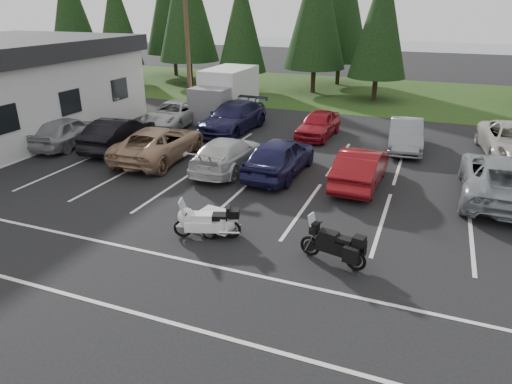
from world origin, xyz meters
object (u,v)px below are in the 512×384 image
object	(u,v)px
car_near_0	(67,131)
adventure_motorcycle	(333,241)
touring_motorcycle	(207,219)
cargo_trailer	(217,222)
car_near_6	(502,178)
car_far_2	(318,124)
car_near_3	(228,154)
box_truck	(223,94)
utility_pole	(187,38)
car_far_3	(405,135)
car_near_4	(280,156)
car_near_5	(361,167)
car_far_0	(174,114)
car_far_1	(233,117)
car_near_2	(160,143)
car_near_1	(119,134)

from	to	relation	value
car_near_0	adventure_motorcycle	world-z (taller)	car_near_0
touring_motorcycle	cargo_trailer	size ratio (longest dim) A/B	1.46
car_near_6	car_far_2	distance (m)	10.05
car_near_0	car_near_3	xyz separation A→B (m)	(8.91, -0.25, -0.06)
car_near_0	car_far_2	bearing A→B (deg)	-157.00
box_truck	touring_motorcycle	xyz separation A→B (m)	(6.34, -14.57, -0.82)
utility_pole	car_far_3	xyz separation A→B (m)	(13.15, -2.35, -3.98)
car_near_4	adventure_motorcycle	distance (m)	7.12
box_truck	car_near_5	bearing A→B (deg)	-40.31
car_near_5	cargo_trailer	bearing A→B (deg)	60.65
car_near_3	touring_motorcycle	xyz separation A→B (m)	(2.03, -5.91, -0.05)
touring_motorcycle	cargo_trailer	xyz separation A→B (m)	(0.13, 0.38, -0.27)
car_far_0	car_far_1	xyz separation A→B (m)	(3.77, -0.03, 0.11)
car_far_0	box_truck	bearing A→B (deg)	55.62
car_near_2	car_far_0	size ratio (longest dim) A/B	1.11
car_near_4	car_far_2	distance (m)	6.27
car_near_1	car_near_5	xyz separation A→B (m)	(11.80, -0.51, -0.03)
car_near_3	car_far_3	xyz separation A→B (m)	(6.84, 5.80, 0.03)
car_near_5	car_far_0	distance (m)	13.02
car_near_0	car_far_0	xyz separation A→B (m)	(2.78, 5.59, -0.06)
utility_pole	car_far_0	world-z (taller)	utility_pole
car_near_2	car_near_1	bearing A→B (deg)	-15.90
cargo_trailer	adventure_motorcycle	bearing A→B (deg)	1.50
car_near_0	car_near_1	xyz separation A→B (m)	(2.73, 0.50, 0.02)
touring_motorcycle	adventure_motorcycle	world-z (taller)	adventure_motorcycle
car_near_0	car_near_3	bearing A→B (deg)	172.56
box_truck	car_near_3	world-z (taller)	box_truck
cargo_trailer	car_near_3	bearing A→B (deg)	119.26
car_near_3	car_far_0	world-z (taller)	car_near_3
car_near_0	car_near_2	world-z (taller)	car_near_2
car_far_0	cargo_trailer	distance (m)	14.08
car_near_1	utility_pole	bearing A→B (deg)	-94.89
box_truck	car_near_0	distance (m)	9.61
box_truck	touring_motorcycle	distance (m)	15.91
car_near_5	cargo_trailer	distance (m)	6.73
car_near_2	cargo_trailer	distance (m)	7.98
car_near_5	car_far_0	bearing A→B (deg)	-23.92
car_near_0	car_near_1	bearing A→B (deg)	-175.55
utility_pole	car_far_1	size ratio (longest dim) A/B	1.66
car_near_6	car_far_2	bearing A→B (deg)	-33.56
car_far_3	adventure_motorcycle	xyz separation A→B (m)	(-0.94, -11.76, -0.05)
car_near_1	car_near_4	bearing A→B (deg)	170.33
utility_pole	adventure_motorcycle	xyz separation A→B (m)	(12.21, -14.11, -4.03)
car_far_1	touring_motorcycle	world-z (taller)	car_far_1
box_truck	car_far_1	world-z (taller)	box_truck
car_far_2	car_near_0	bearing A→B (deg)	-148.10
utility_pole	car_near_1	distance (m)	8.39
car_near_1	car_near_4	xyz separation A→B (m)	(8.47, -0.56, 0.04)
car_near_2	utility_pole	bearing A→B (deg)	-73.36
car_far_0	car_far_2	size ratio (longest dim) A/B	1.21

